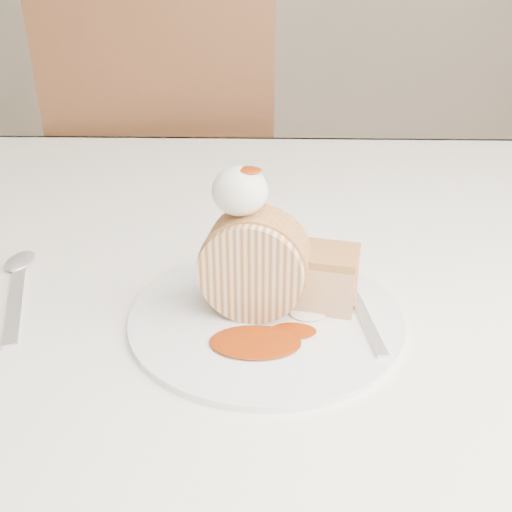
{
  "coord_description": "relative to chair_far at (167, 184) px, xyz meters",
  "views": [
    {
      "loc": [
        0.0,
        -0.47,
        1.06
      ],
      "look_at": [
        -0.01,
        0.01,
        0.81
      ],
      "focal_mm": 40.0,
      "sensor_mm": 36.0,
      "label": 1
    }
  ],
  "objects": [
    {
      "name": "spoon",
      "position": [
        -0.0,
        -0.84,
        0.18
      ],
      "size": [
        0.08,
        0.18,
        0.0
      ],
      "primitive_type": "cube",
      "rotation": [
        0.0,
        0.0,
        0.33
      ],
      "color": "silver",
      "rests_on": "table"
    },
    {
      "name": "caramel_drizzle",
      "position": [
        0.23,
        -0.84,
        0.33
      ],
      "size": [
        0.03,
        0.02,
        0.01
      ],
      "primitive_type": "ellipsoid",
      "color": "#842805",
      "rests_on": "whipped_cream"
    },
    {
      "name": "table",
      "position": [
        0.25,
        -0.65,
        0.08
      ],
      "size": [
        1.4,
        0.9,
        0.75
      ],
      "color": "white",
      "rests_on": "ground"
    },
    {
      "name": "fork",
      "position": [
        0.35,
        -0.86,
        0.18
      ],
      "size": [
        0.04,
        0.16,
        0.0
      ],
      "primitive_type": "cube",
      "rotation": [
        0.0,
        0.0,
        0.12
      ],
      "color": "silver",
      "rests_on": "plate"
    },
    {
      "name": "chair_far",
      "position": [
        0.0,
        0.0,
        0.0
      ],
      "size": [
        0.55,
        0.55,
        1.01
      ],
      "rotation": [
        0.0,
        0.0,
        3.32
      ],
      "color": "brown",
      "rests_on": "ground"
    },
    {
      "name": "roulade_slice",
      "position": [
        0.24,
        -0.84,
        0.23
      ],
      "size": [
        0.1,
        0.07,
        0.1
      ],
      "primitive_type": "cylinder",
      "rotation": [
        1.57,
        0.0,
        -0.14
      ],
      "color": "beige",
      "rests_on": "plate"
    },
    {
      "name": "plate",
      "position": [
        0.25,
        -0.85,
        0.18
      ],
      "size": [
        0.32,
        0.32,
        0.01
      ],
      "primitive_type": "cylinder",
      "rotation": [
        0.0,
        0.0,
        -0.23
      ],
      "color": "white",
      "rests_on": "table"
    },
    {
      "name": "caramel_pool",
      "position": [
        0.24,
        -0.9,
        0.18
      ],
      "size": [
        0.09,
        0.07,
        0.0
      ],
      "primitive_type": null,
      "rotation": [
        0.0,
        0.0,
        -0.23
      ],
      "color": "#842805",
      "rests_on": "plate"
    },
    {
      "name": "cake_chunk",
      "position": [
        0.31,
        -0.83,
        0.2
      ],
      "size": [
        0.07,
        0.07,
        0.05
      ],
      "primitive_type": "cube",
      "rotation": [
        0.0,
        0.0,
        -0.23
      ],
      "color": "#C6844B",
      "rests_on": "plate"
    },
    {
      "name": "whipped_cream",
      "position": [
        0.23,
        -0.84,
        0.3
      ],
      "size": [
        0.05,
        0.05,
        0.04
      ],
      "primitive_type": "ellipsoid",
      "color": "white",
      "rests_on": "roulade_slice"
    }
  ]
}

